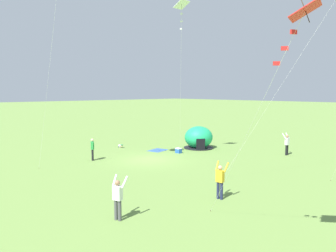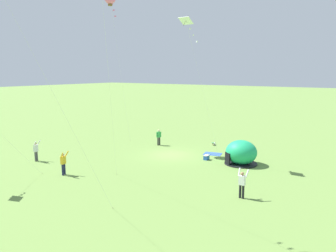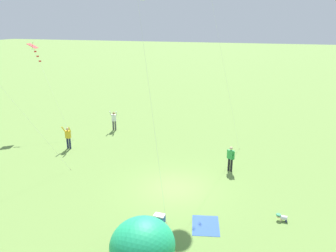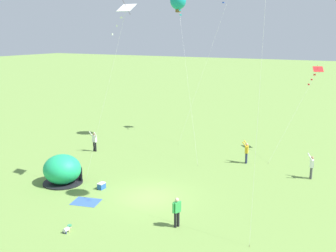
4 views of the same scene
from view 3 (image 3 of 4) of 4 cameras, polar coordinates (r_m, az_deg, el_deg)
The scene contains 9 objects.
ground_plane at distance 19.96m, azimuth 1.15°, elevation -10.72°, with size 300.00×300.00×0.00m, color olive.
popup_tent at distance 13.85m, azimuth -4.47°, elevation -20.14°, with size 2.81×2.81×2.10m.
picnic_blanket at distance 16.78m, azimuth 6.57°, elevation -16.83°, with size 1.70×1.30×0.01m, color #3359A5.
cooler_box at distance 16.78m, azimuth -1.52°, elevation -15.82°, with size 0.38×0.54×0.44m.
toddler_crawling at distance 17.88m, azimuth 19.23°, elevation -14.78°, with size 0.27×0.55×0.32m.
person_arms_raised at distance 30.25m, azimuth -9.38°, elevation 1.08°, with size 0.58×0.70×1.89m.
person_flying_kite at distance 26.60m, azimuth -17.01°, elevation -1.78°, with size 0.51×0.68×1.89m.
person_watching_sky at distance 22.06m, azimuth 10.84°, elevation -5.41°, with size 0.38×0.54×1.72m.
kite_red at distance 32.11m, azimuth -22.28°, elevation 12.25°, with size 3.13×5.67×7.84m.
Camera 3 is at (-16.80, -5.17, 9.45)m, focal length 35.00 mm.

